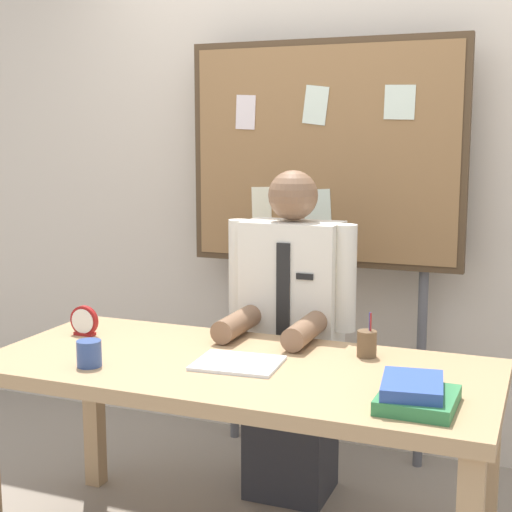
{
  "coord_description": "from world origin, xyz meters",
  "views": [
    {
      "loc": [
        0.99,
        -2.31,
        1.53
      ],
      "look_at": [
        0.0,
        0.17,
        1.1
      ],
      "focal_mm": 52.78,
      "sensor_mm": 36.0,
      "label": 1
    }
  ],
  "objects": [
    {
      "name": "back_wall",
      "position": [
        0.0,
        1.22,
        1.35
      ],
      "size": [
        6.4,
        0.08,
        2.7
      ],
      "primitive_type": "cube",
      "color": "beige",
      "rests_on": "ground_plane"
    },
    {
      "name": "open_notebook",
      "position": [
        0.01,
        -0.02,
        0.75
      ],
      "size": [
        0.3,
        0.25,
        0.01
      ],
      "primitive_type": "cube",
      "rotation": [
        0.0,
        0.0,
        0.08
      ],
      "color": "white",
      "rests_on": "desk"
    },
    {
      "name": "person",
      "position": [
        0.0,
        0.57,
        0.65
      ],
      "size": [
        0.55,
        0.56,
        1.39
      ],
      "color": "#2D2D33",
      "rests_on": "ground_plane"
    },
    {
      "name": "desk",
      "position": [
        0.0,
        0.0,
        0.66
      ],
      "size": [
        1.78,
        0.8,
        0.75
      ],
      "color": "tan",
      "rests_on": "ground_plane"
    },
    {
      "name": "desk_clock",
      "position": [
        -0.7,
        0.11,
        0.8
      ],
      "size": [
        0.12,
        0.04,
        0.12
      ],
      "color": "maroon",
      "rests_on": "desk"
    },
    {
      "name": "pen_holder",
      "position": [
        0.4,
        0.24,
        0.8
      ],
      "size": [
        0.07,
        0.07,
        0.16
      ],
      "color": "brown",
      "rests_on": "desk"
    },
    {
      "name": "bulletin_board",
      "position": [
        -0.0,
        1.01,
        1.41
      ],
      "size": [
        1.28,
        0.09,
        1.95
      ],
      "color": "#4C3823",
      "rests_on": "ground_plane"
    },
    {
      "name": "coffee_mug",
      "position": [
        -0.46,
        -0.22,
        0.79
      ],
      "size": [
        0.08,
        0.08,
        0.09
      ],
      "primitive_type": "cylinder",
      "color": "#334C8C",
      "rests_on": "desk"
    },
    {
      "name": "book_stack",
      "position": [
        0.65,
        -0.19,
        0.78
      ],
      "size": [
        0.23,
        0.26,
        0.08
      ],
      "color": "#337F47",
      "rests_on": "desk"
    }
  ]
}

